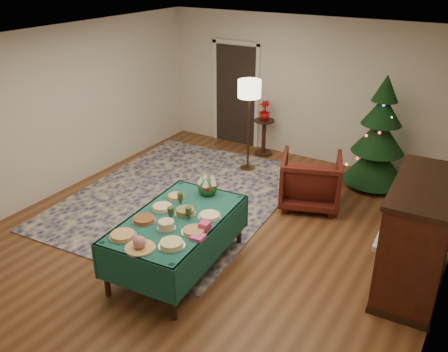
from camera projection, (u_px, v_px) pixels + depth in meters
The scene contains 26 objects.
room_shell at pixel (210, 150), 6.21m from camera, with size 7.00×7.00×7.00m.
doorway at pixel (236, 92), 9.77m from camera, with size 1.08×0.04×2.16m.
rug at pixel (180, 196), 7.93m from camera, with size 3.20×4.20×0.02m, color #131949.
buffet_table at pixel (177, 228), 5.89m from camera, with size 1.25×1.96×0.73m.
platter_0 at pixel (123, 235), 5.42m from camera, with size 0.32×0.32×0.05m.
platter_1 at pixel (140, 244), 5.19m from camera, with size 0.35×0.35×0.16m.
platter_2 at pixel (172, 244), 5.25m from camera, with size 0.30×0.30×0.06m.
platter_3 at pixel (144, 220), 5.74m from camera, with size 0.30×0.30×0.05m.
platter_4 at pixel (166, 225), 5.58m from camera, with size 0.23×0.23×0.10m.
platter_5 at pixel (194, 231), 5.52m from camera, with size 0.30×0.30×0.04m.
platter_6 at pixel (162, 207), 6.02m from camera, with size 0.29×0.29×0.05m.
platter_7 at pixel (185, 211), 5.90m from camera, with size 0.27×0.27×0.07m.
platter_8 at pixel (210, 216), 5.84m from camera, with size 0.30×0.30×0.04m.
platter_9 at pixel (176, 196), 6.30m from camera, with size 0.25×0.25×0.04m.
goblet_0 at pixel (180, 199), 6.09m from camera, with size 0.08×0.08×0.17m.
goblet_1 at pixel (189, 213), 5.75m from camera, with size 0.08×0.08×0.17m.
goblet_2 at pixel (171, 213), 5.75m from camera, with size 0.08×0.08×0.17m.
napkin_stack at pixel (198, 237), 5.39m from camera, with size 0.15×0.15×0.04m, color #E7409A.
gift_box at pixel (205, 226), 5.56m from camera, with size 0.12×0.12×0.10m, color #D73B75.
centerpiece at pixel (207, 186), 6.35m from camera, with size 0.26×0.26×0.30m.
armchair at pixel (311, 178), 7.48m from camera, with size 0.91×0.86×0.94m, color #4D1710.
floor_lamp at pixel (249, 94), 8.33m from camera, with size 0.41×0.41×1.70m.
side_table at pixel (264, 138), 9.48m from camera, with size 0.40×0.40×0.72m.
potted_plant at pixel (265, 115), 9.28m from camera, with size 0.22×0.38×0.22m, color #9F0B0C.
christmas_tree at pixel (379, 138), 7.95m from camera, with size 1.24×1.24×1.95m.
piano at pixel (417, 237), 5.54m from camera, with size 0.81×1.61×1.37m.
Camera 1 is at (3.15, -4.84, 3.67)m, focal length 38.00 mm.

